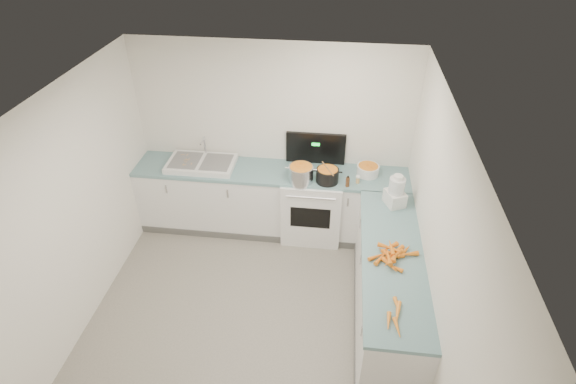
# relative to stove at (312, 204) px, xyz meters

# --- Properties ---
(floor) EXTENTS (3.50, 4.00, 0.00)m
(floor) POSITION_rel_stove_xyz_m (-0.55, -1.69, -0.47)
(floor) COLOR gray
(floor) RESTS_ON ground
(ceiling) EXTENTS (3.50, 4.00, 0.00)m
(ceiling) POSITION_rel_stove_xyz_m (-0.55, -1.69, 2.03)
(ceiling) COLOR white
(ceiling) RESTS_ON ground
(wall_back) EXTENTS (3.50, 0.00, 2.50)m
(wall_back) POSITION_rel_stove_xyz_m (-0.55, 0.31, 0.78)
(wall_back) COLOR white
(wall_back) RESTS_ON ground
(wall_left) EXTENTS (0.00, 4.00, 2.50)m
(wall_left) POSITION_rel_stove_xyz_m (-2.30, -1.69, 0.78)
(wall_left) COLOR white
(wall_left) RESTS_ON ground
(wall_right) EXTENTS (0.00, 4.00, 2.50)m
(wall_right) POSITION_rel_stove_xyz_m (1.20, -1.69, 0.78)
(wall_right) COLOR white
(wall_right) RESTS_ON ground
(counter_back) EXTENTS (3.50, 0.62, 0.94)m
(counter_back) POSITION_rel_stove_xyz_m (-0.55, 0.01, -0.00)
(counter_back) COLOR white
(counter_back) RESTS_ON ground
(counter_right) EXTENTS (0.62, 2.20, 0.94)m
(counter_right) POSITION_rel_stove_xyz_m (0.90, -1.39, -0.00)
(counter_right) COLOR white
(counter_right) RESTS_ON ground
(stove) EXTENTS (0.76, 0.65, 1.36)m
(stove) POSITION_rel_stove_xyz_m (0.00, 0.00, 0.00)
(stove) COLOR white
(stove) RESTS_ON ground
(sink) EXTENTS (0.86, 0.52, 0.31)m
(sink) POSITION_rel_stove_xyz_m (-1.45, 0.02, 0.50)
(sink) COLOR white
(sink) RESTS_ON counter_back
(steel_pot) EXTENTS (0.40, 0.40, 0.22)m
(steel_pot) POSITION_rel_stove_xyz_m (-0.14, -0.17, 0.56)
(steel_pot) COLOR silver
(steel_pot) RESTS_ON stove
(black_pot) EXTENTS (0.34, 0.34, 0.20)m
(black_pot) POSITION_rel_stove_xyz_m (0.18, -0.15, 0.54)
(black_pot) COLOR black
(black_pot) RESTS_ON stove
(wooden_spoon) EXTENTS (0.16, 0.31, 0.01)m
(wooden_spoon) POSITION_rel_stove_xyz_m (0.18, -0.15, 0.65)
(wooden_spoon) COLOR #AD7A47
(wooden_spoon) RESTS_ON black_pot
(mixing_bowl) EXTENTS (0.30, 0.30, 0.13)m
(mixing_bowl) POSITION_rel_stove_xyz_m (0.67, 0.07, 0.53)
(mixing_bowl) COLOR white
(mixing_bowl) RESTS_ON counter_back
(extract_bottle) EXTENTS (0.05, 0.05, 0.12)m
(extract_bottle) POSITION_rel_stove_xyz_m (0.43, -0.22, 0.53)
(extract_bottle) COLOR #593319
(extract_bottle) RESTS_ON counter_back
(spice_jar) EXTENTS (0.05, 0.05, 0.08)m
(spice_jar) POSITION_rel_stove_xyz_m (0.55, -0.13, 0.51)
(spice_jar) COLOR #E5B266
(spice_jar) RESTS_ON counter_back
(food_processor) EXTENTS (0.27, 0.29, 0.39)m
(food_processor) POSITION_rel_stove_xyz_m (0.96, -0.52, 0.63)
(food_processor) COLOR white
(food_processor) RESTS_ON counter_right
(carrot_pile) EXTENTS (0.51, 0.42, 0.09)m
(carrot_pile) POSITION_rel_stove_xyz_m (0.88, -1.41, 0.50)
(carrot_pile) COLOR orange
(carrot_pile) RESTS_ON counter_right
(peeled_carrots) EXTENTS (0.16, 0.42, 0.04)m
(peeled_carrots) POSITION_rel_stove_xyz_m (0.86, -2.16, 0.49)
(peeled_carrots) COLOR orange
(peeled_carrots) RESTS_ON counter_right
(peelings) EXTENTS (0.21, 0.29, 0.01)m
(peelings) POSITION_rel_stove_xyz_m (-1.65, 0.02, 0.54)
(peelings) COLOR tan
(peelings) RESTS_ON sink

